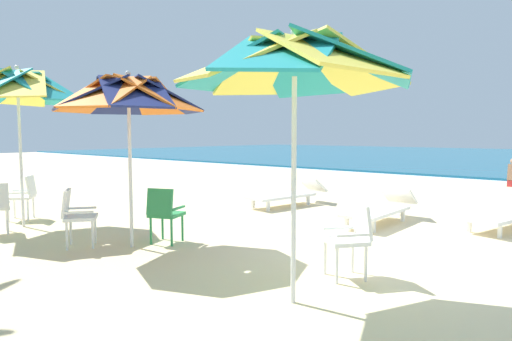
% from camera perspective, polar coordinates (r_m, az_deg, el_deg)
% --- Properties ---
extents(ground_plane, '(80.00, 80.00, 0.00)m').
position_cam_1_polar(ground_plane, '(6.82, 16.23, -9.70)').
color(ground_plane, beige).
extents(beach_umbrella_0, '(2.30, 2.30, 2.69)m').
position_cam_1_polar(beach_umbrella_0, '(4.35, 4.99, 13.45)').
color(beach_umbrella_0, silver).
rests_on(beach_umbrella_0, ground).
extents(plastic_chair_0, '(0.62, 0.63, 0.87)m').
position_cam_1_polar(plastic_chair_0, '(5.31, 12.14, -8.20)').
color(plastic_chair_0, white).
rests_on(plastic_chair_0, ground).
extents(beach_umbrella_1, '(2.18, 2.18, 2.59)m').
position_cam_1_polar(beach_umbrella_1, '(6.73, -16.11, 9.15)').
color(beach_umbrella_1, silver).
rests_on(beach_umbrella_1, ground).
extents(plastic_chair_1, '(0.62, 0.63, 0.87)m').
position_cam_1_polar(plastic_chair_1, '(7.09, -22.20, -5.20)').
color(plastic_chair_1, white).
rests_on(plastic_chair_1, ground).
extents(plastic_chair_2, '(0.58, 0.60, 0.87)m').
position_cam_1_polar(plastic_chair_2, '(6.91, -11.73, -5.21)').
color(plastic_chair_2, '#2D8C4C').
rests_on(plastic_chair_2, ground).
extents(beach_umbrella_2, '(2.28, 2.28, 2.89)m').
position_cam_1_polar(beach_umbrella_2, '(9.00, -28.37, 9.31)').
color(beach_umbrella_2, silver).
rests_on(beach_umbrella_2, ground).
extents(plastic_chair_4, '(0.63, 0.63, 0.87)m').
position_cam_1_polar(plastic_chair_4, '(9.80, -27.71, -2.74)').
color(plastic_chair_4, white).
rests_on(plastic_chair_4, ground).
extents(sun_lounger_0, '(1.12, 2.23, 0.62)m').
position_cam_1_polar(sun_lounger_0, '(9.04, 29.89, -4.79)').
color(sun_lounger_0, white).
rests_on(sun_lounger_0, ground).
extents(sun_lounger_1, '(0.67, 2.16, 0.62)m').
position_cam_1_polar(sun_lounger_1, '(8.67, 15.79, -4.73)').
color(sun_lounger_1, white).
rests_on(sun_lounger_1, ground).
extents(sun_lounger_2, '(0.94, 2.21, 0.62)m').
position_cam_1_polar(sun_lounger_2, '(10.40, 4.10, -3.01)').
color(sun_lounger_2, white).
rests_on(sun_lounger_2, ground).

